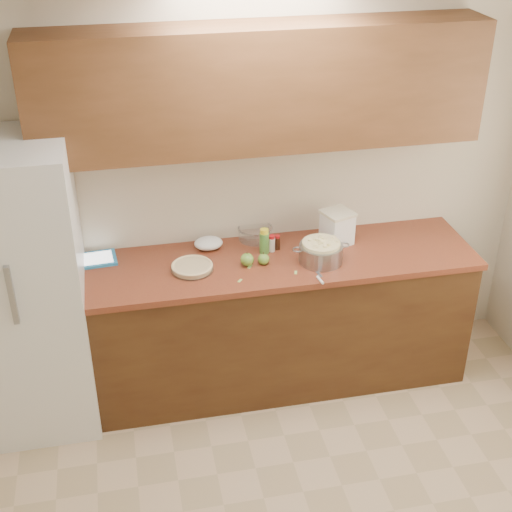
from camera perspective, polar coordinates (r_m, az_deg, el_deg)
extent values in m
plane|color=white|center=(2.44, 8.77, 17.17)|extent=(3.60, 3.60, 0.00)
plane|color=beige|center=(4.50, -0.14, 5.95)|extent=(3.60, 0.00, 3.60)
cube|color=#492D14|center=(4.65, 0.68, -5.40)|extent=(2.60, 0.65, 0.88)
cube|color=brown|center=(4.40, 0.72, -0.50)|extent=(2.64, 0.68, 0.04)
cube|color=brown|center=(4.12, 0.34, 13.31)|extent=(2.60, 0.34, 0.70)
cube|color=silver|center=(4.33, -18.13, -2.66)|extent=(0.70, 0.70, 1.80)
cylinder|color=silver|center=(4.29, -5.13, -0.94)|extent=(0.26, 0.26, 0.04)
cylinder|color=beige|center=(4.28, -5.13, -0.92)|extent=(0.23, 0.23, 0.03)
torus|color=beige|center=(4.28, -5.14, -0.77)|extent=(0.25, 0.25, 0.02)
cylinder|color=gray|center=(4.36, 5.20, 0.22)|extent=(0.27, 0.27, 0.11)
torus|color=gray|center=(4.30, 3.33, 0.52)|extent=(0.06, 0.06, 0.01)
torus|color=gray|center=(4.38, 7.09, 0.90)|extent=(0.06, 0.06, 0.01)
cylinder|color=beige|center=(4.35, 5.21, 0.40)|extent=(0.23, 0.23, 0.12)
cube|color=white|center=(4.56, 6.50, 2.20)|extent=(0.21, 0.21, 0.20)
cube|color=beige|center=(4.51, 6.58, 3.43)|extent=(0.23, 0.23, 0.02)
cube|color=teal|center=(4.48, -12.76, -0.27)|extent=(0.27, 0.21, 0.02)
cube|color=white|center=(4.48, -12.77, -0.17)|extent=(0.22, 0.17, 0.00)
cube|color=gray|center=(4.26, 5.00, -1.40)|extent=(0.03, 0.09, 0.00)
cylinder|color=white|center=(4.18, 5.15, -1.92)|extent=(0.03, 0.08, 0.02)
cylinder|color=#4C8C38|center=(4.43, 0.66, 1.05)|extent=(0.06, 0.06, 0.14)
cylinder|color=yellow|center=(4.39, 0.67, 1.99)|extent=(0.05, 0.05, 0.03)
cylinder|color=beige|center=(4.46, 1.26, 0.92)|extent=(0.04, 0.04, 0.09)
cylinder|color=red|center=(4.44, 1.27, 1.53)|extent=(0.04, 0.04, 0.02)
cylinder|color=black|center=(4.49, 1.72, 1.02)|extent=(0.03, 0.03, 0.08)
cylinder|color=red|center=(4.46, 1.73, 1.57)|extent=(0.03, 0.03, 0.02)
cylinder|color=silver|center=(4.60, -0.07, 1.84)|extent=(0.21, 0.21, 0.08)
torus|color=silver|center=(4.59, -0.07, 2.26)|extent=(0.23, 0.23, 0.01)
ellipsoid|color=white|center=(4.50, -3.83, 1.03)|extent=(0.18, 0.15, 0.08)
sphere|color=olive|center=(4.31, -0.72, -0.29)|extent=(0.08, 0.08, 0.08)
cylinder|color=#3F2D19|center=(4.28, -0.72, 0.25)|extent=(0.01, 0.01, 0.01)
sphere|color=olive|center=(4.32, 0.61, -0.25)|extent=(0.07, 0.07, 0.07)
cylinder|color=#3F2D19|center=(4.30, 0.61, 0.22)|extent=(0.01, 0.01, 0.01)
cube|color=#A1C45F|center=(4.31, -0.50, -0.85)|extent=(0.04, 0.05, 0.00)
cube|color=#A1C45F|center=(4.17, -1.30, -1.98)|extent=(0.04, 0.04, 0.00)
cube|color=#A1C45F|center=(4.26, 3.20, -1.33)|extent=(0.02, 0.04, 0.00)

